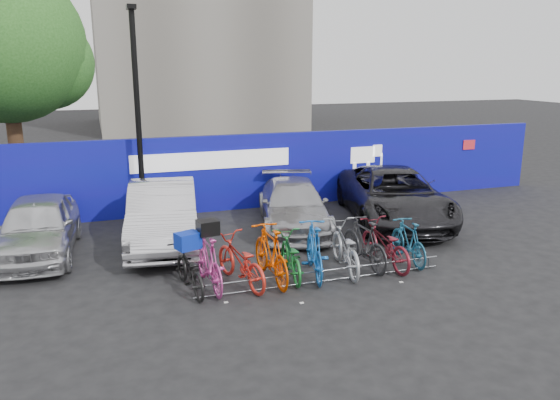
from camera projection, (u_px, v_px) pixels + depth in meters
name	position (u px, v px, depth m)	size (l,w,h in m)	color
ground	(313.00, 273.00, 12.21)	(100.00, 100.00, 0.00)	black
hoarding	(243.00, 172.00, 17.44)	(22.00, 0.18, 2.40)	#0A1394
tree	(13.00, 48.00, 18.13)	(5.40, 5.20, 7.80)	#382314
lamppost	(138.00, 111.00, 15.39)	(0.25, 0.50, 6.11)	black
bike_rack	(323.00, 276.00, 11.62)	(5.60, 0.03, 0.30)	#595B60
car_0	(38.00, 227.00, 13.19)	(1.72, 4.27, 1.45)	#B5B6BA
car_1	(163.00, 214.00, 14.08)	(1.67, 4.80, 1.58)	silver
car_2	(293.00, 205.00, 15.47)	(1.85, 4.54, 1.32)	#98989D
car_3	(394.00, 196.00, 16.11)	(2.58, 5.59, 1.55)	black
bike_0	(189.00, 270.00, 11.14)	(0.61, 1.76, 0.92)	black
bike_1	(209.00, 261.00, 11.27)	(0.55, 1.94, 1.17)	#C93C93
bike_2	(240.00, 261.00, 11.45)	(0.70, 2.00, 1.05)	red
bike_3	(271.00, 254.00, 11.63)	(0.58, 2.05, 1.23)	#E54B01
bike_4	(290.00, 256.00, 11.89)	(0.64, 1.82, 0.96)	#177129
bike_5	(314.00, 250.00, 11.91)	(0.57, 2.02, 1.21)	#155CB5
bike_6	(345.00, 248.00, 12.23)	(0.73, 2.08, 1.09)	#989B9F
bike_7	(364.00, 243.00, 12.45)	(0.54, 1.92, 1.15)	#272729
bike_8	(384.00, 244.00, 12.53)	(0.69, 1.99, 1.05)	maroon
bike_9	(408.00, 241.00, 12.77)	(0.48, 1.71, 1.03)	#1C5D7F
cargo_crate	(188.00, 241.00, 10.98)	(0.47, 0.36, 0.33)	#0B26A8
cargo_topcase	(208.00, 227.00, 11.10)	(0.41, 0.37, 0.30)	black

